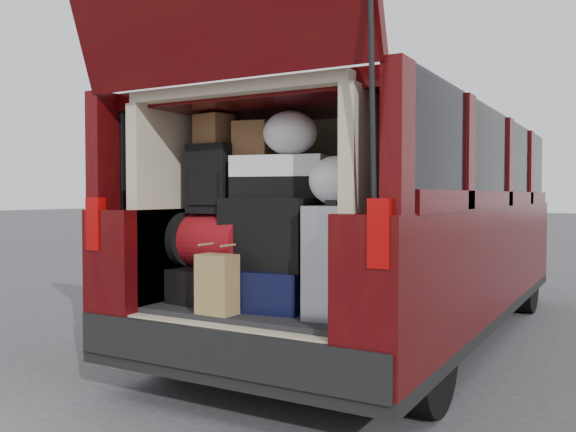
{
  "coord_description": "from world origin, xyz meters",
  "views": [
    {
      "loc": [
        1.81,
        -2.79,
        1.19
      ],
      "look_at": [
        0.1,
        0.2,
        1.06
      ],
      "focal_mm": 38.0,
      "sensor_mm": 36.0,
      "label": 1
    }
  ],
  "objects_px": {
    "navy_hardshell": "(278,288)",
    "black_soft_case": "(273,233)",
    "backpack": "(213,179)",
    "twotone_duffel": "(281,177)",
    "red_duffel": "(216,241)",
    "kraft_bag": "(217,284)",
    "silver_roller": "(336,261)",
    "black_hardshell": "(217,284)"
  },
  "relations": [
    {
      "from": "navy_hardshell",
      "to": "black_soft_case",
      "type": "bearing_deg",
      "value": -155.99
    },
    {
      "from": "backpack",
      "to": "twotone_duffel",
      "type": "bearing_deg",
      "value": 13.57
    },
    {
      "from": "red_duffel",
      "to": "kraft_bag",
      "type": "bearing_deg",
      "value": -45.12
    },
    {
      "from": "silver_roller",
      "to": "twotone_duffel",
      "type": "distance_m",
      "value": 0.62
    },
    {
      "from": "red_duffel",
      "to": "backpack",
      "type": "distance_m",
      "value": 0.37
    },
    {
      "from": "kraft_bag",
      "to": "black_soft_case",
      "type": "height_order",
      "value": "black_soft_case"
    },
    {
      "from": "black_hardshell",
      "to": "navy_hardshell",
      "type": "distance_m",
      "value": 0.42
    },
    {
      "from": "black_hardshell",
      "to": "backpack",
      "type": "distance_m",
      "value": 0.63
    },
    {
      "from": "navy_hardshell",
      "to": "silver_roller",
      "type": "xyz_separation_m",
      "value": [
        0.4,
        -0.07,
        0.18
      ]
    },
    {
      "from": "navy_hardshell",
      "to": "black_hardshell",
      "type": "bearing_deg",
      "value": 174.51
    },
    {
      "from": "black_hardshell",
      "to": "kraft_bag",
      "type": "height_order",
      "value": "kraft_bag"
    },
    {
      "from": "silver_roller",
      "to": "backpack",
      "type": "bearing_deg",
      "value": 170.36
    },
    {
      "from": "red_duffel",
      "to": "twotone_duffel",
      "type": "distance_m",
      "value": 0.56
    },
    {
      "from": "navy_hardshell",
      "to": "silver_roller",
      "type": "distance_m",
      "value": 0.44
    },
    {
      "from": "navy_hardshell",
      "to": "kraft_bag",
      "type": "height_order",
      "value": "kraft_bag"
    },
    {
      "from": "navy_hardshell",
      "to": "twotone_duffel",
      "type": "height_order",
      "value": "twotone_duffel"
    },
    {
      "from": "black_hardshell",
      "to": "silver_roller",
      "type": "xyz_separation_m",
      "value": [
        0.82,
        -0.06,
        0.19
      ]
    },
    {
      "from": "navy_hardshell",
      "to": "kraft_bag",
      "type": "xyz_separation_m",
      "value": [
        -0.17,
        -0.34,
        0.05
      ]
    },
    {
      "from": "red_duffel",
      "to": "backpack",
      "type": "height_order",
      "value": "backpack"
    },
    {
      "from": "navy_hardshell",
      "to": "red_duffel",
      "type": "relative_size",
      "value": 1.02
    },
    {
      "from": "kraft_bag",
      "to": "red_duffel",
      "type": "relative_size",
      "value": 0.64
    },
    {
      "from": "red_duffel",
      "to": "black_soft_case",
      "type": "height_order",
      "value": "black_soft_case"
    },
    {
      "from": "silver_roller",
      "to": "black_soft_case",
      "type": "xyz_separation_m",
      "value": [
        -0.42,
        0.06,
        0.13
      ]
    },
    {
      "from": "black_hardshell",
      "to": "navy_hardshell",
      "type": "relative_size",
      "value": 0.99
    },
    {
      "from": "twotone_duffel",
      "to": "kraft_bag",
      "type": "bearing_deg",
      "value": -124.72
    },
    {
      "from": "twotone_duffel",
      "to": "backpack",
      "type": "bearing_deg",
      "value": 178.73
    },
    {
      "from": "navy_hardshell",
      "to": "silver_roller",
      "type": "height_order",
      "value": "silver_roller"
    },
    {
      "from": "kraft_bag",
      "to": "red_duffel",
      "type": "height_order",
      "value": "red_duffel"
    },
    {
      "from": "navy_hardshell",
      "to": "kraft_bag",
      "type": "relative_size",
      "value": 1.59
    },
    {
      "from": "black_soft_case",
      "to": "backpack",
      "type": "height_order",
      "value": "backpack"
    },
    {
      "from": "black_hardshell",
      "to": "kraft_bag",
      "type": "relative_size",
      "value": 1.57
    },
    {
      "from": "backpack",
      "to": "navy_hardshell",
      "type": "bearing_deg",
      "value": 6.06
    },
    {
      "from": "navy_hardshell",
      "to": "backpack",
      "type": "distance_m",
      "value": 0.76
    },
    {
      "from": "navy_hardshell",
      "to": "backpack",
      "type": "relative_size",
      "value": 1.24
    },
    {
      "from": "kraft_bag",
      "to": "backpack",
      "type": "relative_size",
      "value": 0.78
    },
    {
      "from": "navy_hardshell",
      "to": "kraft_bag",
      "type": "bearing_deg",
      "value": -124.31
    },
    {
      "from": "black_hardshell",
      "to": "red_duffel",
      "type": "height_order",
      "value": "red_duffel"
    },
    {
      "from": "black_hardshell",
      "to": "backpack",
      "type": "relative_size",
      "value": 1.22
    },
    {
      "from": "backpack",
      "to": "twotone_duffel",
      "type": "distance_m",
      "value": 0.43
    },
    {
      "from": "silver_roller",
      "to": "twotone_duffel",
      "type": "relative_size",
      "value": 1.09
    },
    {
      "from": "black_soft_case",
      "to": "twotone_duffel",
      "type": "xyz_separation_m",
      "value": [
        0.01,
        0.07,
        0.32
      ]
    },
    {
      "from": "black_hardshell",
      "to": "silver_roller",
      "type": "relative_size",
      "value": 0.87
    }
  ]
}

